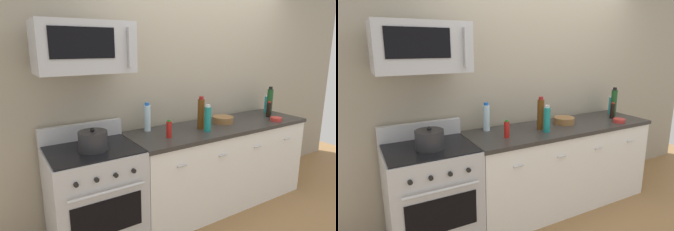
{
  "view_description": "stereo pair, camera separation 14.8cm",
  "coord_description": "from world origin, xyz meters",
  "views": [
    {
      "loc": [
        -2.11,
        -2.31,
        1.76
      ],
      "look_at": [
        -0.71,
        -0.05,
        1.13
      ],
      "focal_mm": 31.16,
      "sensor_mm": 36.0,
      "label": 1
    },
    {
      "loc": [
        -1.98,
        -2.38,
        1.76
      ],
      "look_at": [
        -0.71,
        -0.05,
        1.13
      ],
      "focal_mm": 31.16,
      "sensor_mm": 36.0,
      "label": 2
    }
  ],
  "objects": [
    {
      "name": "ground_plane",
      "position": [
        0.0,
        0.0,
        0.0
      ],
      "size": [
        6.25,
        6.25,
        0.0
      ],
      "primitive_type": "plane",
      "color": "olive"
    },
    {
      "name": "back_wall",
      "position": [
        0.0,
        0.41,
        1.35
      ],
      "size": [
        5.21,
        0.1,
        2.7
      ],
      "primitive_type": "cube",
      "color": "#9E937F",
      "rests_on": "ground_plane"
    },
    {
      "name": "counter_unit",
      "position": [
        0.0,
        -0.0,
        0.46
      ],
      "size": [
        2.12,
        0.66,
        0.92
      ],
      "color": "white",
      "rests_on": "ground_plane"
    },
    {
      "name": "range_oven",
      "position": [
        -1.43,
        0.0,
        0.47
      ],
      "size": [
        0.76,
        0.69,
        1.07
      ],
      "color": "#B7BABF",
      "rests_on": "ground_plane"
    },
    {
      "name": "microwave",
      "position": [
        -1.43,
        0.05,
        1.75
      ],
      "size": [
        0.74,
        0.44,
        0.4
      ],
      "color": "#B7BABF"
    },
    {
      "name": "bottle_hot_sauce_red",
      "position": [
        -0.72,
        -0.08,
        1.0
      ],
      "size": [
        0.05,
        0.05,
        0.17
      ],
      "color": "#B21914",
      "rests_on": "countertop_slab"
    },
    {
      "name": "bottle_sparkling_teal",
      "position": [
        -0.28,
        -0.11,
        1.05
      ],
      "size": [
        0.07,
        0.07,
        0.27
      ],
      "color": "#197F7A",
      "rests_on": "countertop_slab"
    },
    {
      "name": "bottle_wine_green",
      "position": [
        0.87,
        0.07,
        1.09
      ],
      "size": [
        0.07,
        0.07,
        0.35
      ],
      "color": "#19471E",
      "rests_on": "countertop_slab"
    },
    {
      "name": "bottle_wine_amber",
      "position": [
        -0.28,
        -0.0,
        1.08
      ],
      "size": [
        0.07,
        0.07,
        0.34
      ],
      "color": "#59330F",
      "rests_on": "countertop_slab"
    },
    {
      "name": "bottle_dish_soap",
      "position": [
        0.92,
        0.16,
        1.03
      ],
      "size": [
        0.06,
        0.06,
        0.23
      ],
      "color": "teal",
      "rests_on": "countertop_slab"
    },
    {
      "name": "bottle_water_clear",
      "position": [
        -0.79,
        0.22,
        1.06
      ],
      "size": [
        0.07,
        0.07,
        0.29
      ],
      "color": "silver",
      "rests_on": "countertop_slab"
    },
    {
      "name": "bottle_soy_sauce_dark",
      "position": [
        0.74,
        -0.03,
        1.01
      ],
      "size": [
        0.06,
        0.06,
        0.19
      ],
      "color": "black",
      "rests_on": "countertop_slab"
    },
    {
      "name": "bowl_red_small",
      "position": [
        0.66,
        -0.2,
        0.94
      ],
      "size": [
        0.13,
        0.13,
        0.04
      ],
      "color": "#B72D28",
      "rests_on": "countertop_slab"
    },
    {
      "name": "bowl_wooden_salad",
      "position": [
        0.09,
        0.06,
        0.96
      ],
      "size": [
        0.23,
        0.23,
        0.07
      ],
      "color": "brown",
      "rests_on": "countertop_slab"
    },
    {
      "name": "stockpot",
      "position": [
        -1.43,
        -0.05,
        1.0
      ],
      "size": [
        0.24,
        0.24,
        0.19
      ],
      "color": "#262628",
      "rests_on": "range_oven"
    }
  ]
}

